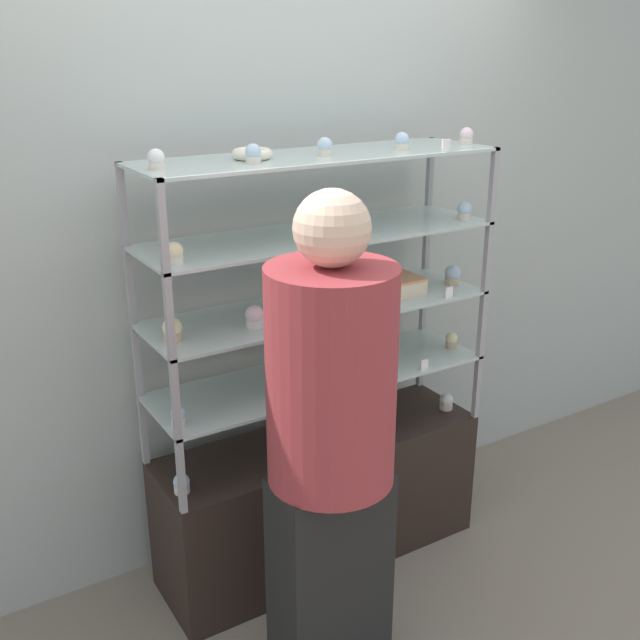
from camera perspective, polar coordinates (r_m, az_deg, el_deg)
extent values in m
plane|color=gray|center=(3.43, 0.00, -17.36)|extent=(20.00, 20.00, 0.00)
cube|color=#A8B2AD|center=(3.13, -3.37, 5.48)|extent=(8.00, 0.05, 2.60)
cube|color=black|center=(3.27, 0.00, -13.38)|extent=(1.37, 0.41, 0.57)
cube|color=#99999E|center=(2.96, -13.31, -8.12)|extent=(0.02, 0.02, 0.29)
cube|color=#99999E|center=(3.55, 7.67, -2.80)|extent=(0.02, 0.02, 0.29)
cube|color=#99999E|center=(2.64, -10.54, -11.58)|extent=(0.02, 0.02, 0.29)
cube|color=#99999E|center=(3.29, 11.87, -4.99)|extent=(0.02, 0.02, 0.29)
cube|color=#B2C6C1|center=(2.99, 0.00, -4.26)|extent=(1.37, 0.41, 0.01)
cube|color=#99999E|center=(2.84, -13.77, -2.97)|extent=(0.02, 0.02, 0.29)
cube|color=#99999E|center=(3.45, 7.89, 1.62)|extent=(0.02, 0.02, 0.29)
cube|color=#99999E|center=(2.50, -10.96, -5.96)|extent=(0.02, 0.02, 0.29)
cube|color=#99999E|center=(3.18, 12.24, -0.28)|extent=(0.02, 0.02, 0.29)
cube|color=#B2C6C1|center=(2.88, 0.00, 0.96)|extent=(1.37, 0.41, 0.01)
cube|color=#99999E|center=(2.74, -14.27, 2.59)|extent=(0.02, 0.02, 0.29)
cube|color=#99999E|center=(3.37, 8.13, 6.27)|extent=(0.02, 0.02, 0.29)
cube|color=#99999E|center=(2.39, -11.41, 0.26)|extent=(0.02, 0.02, 0.29)
cube|color=#99999E|center=(3.09, 12.63, 4.73)|extent=(0.02, 0.02, 0.29)
cube|color=#B2C6C1|center=(2.80, 0.00, 6.54)|extent=(1.37, 0.41, 0.01)
cube|color=#99999E|center=(2.67, -14.80, 8.50)|extent=(0.02, 0.02, 0.29)
cube|color=#99999E|center=(3.31, 8.37, 11.12)|extent=(0.02, 0.02, 0.29)
cube|color=#99999E|center=(2.31, -11.90, 6.99)|extent=(0.02, 0.02, 0.29)
cube|color=#99999E|center=(3.03, 13.05, 9.99)|extent=(0.02, 0.02, 0.29)
cube|color=#B2C6C1|center=(2.75, 0.00, 12.40)|extent=(1.37, 0.41, 0.01)
cylinder|color=brown|center=(3.00, -1.24, -3.03)|extent=(0.15, 0.15, 0.10)
cylinder|color=silver|center=(2.98, -1.25, -2.03)|extent=(0.16, 0.16, 0.02)
cube|color=beige|center=(3.03, 5.51, 2.52)|extent=(0.23, 0.17, 0.06)
cube|color=#E5996B|center=(3.02, 5.53, 3.13)|extent=(0.23, 0.17, 0.01)
cylinder|color=white|center=(2.82, -10.47, -12.54)|extent=(0.06, 0.06, 0.03)
sphere|color=silver|center=(2.80, -10.51, -12.02)|extent=(0.06, 0.06, 0.06)
cylinder|color=white|center=(3.08, 0.29, -9.08)|extent=(0.06, 0.06, 0.03)
sphere|color=#8C5B42|center=(3.07, 0.29, -8.59)|extent=(0.06, 0.06, 0.06)
cylinder|color=beige|center=(3.39, 9.57, -6.48)|extent=(0.06, 0.06, 0.03)
sphere|color=white|center=(3.38, 9.60, -6.02)|extent=(0.06, 0.06, 0.06)
cube|color=white|center=(2.85, -2.64, -11.49)|extent=(0.04, 0.00, 0.04)
cylinder|color=white|center=(2.65, -10.73, -7.57)|extent=(0.05, 0.05, 0.03)
sphere|color=silver|center=(2.63, -10.77, -7.01)|extent=(0.05, 0.05, 0.05)
cylinder|color=beige|center=(2.83, -2.65, -5.32)|extent=(0.05, 0.05, 0.03)
sphere|color=#F4EAB2|center=(2.81, -2.66, -4.79)|extent=(0.05, 0.05, 0.05)
cylinder|color=white|center=(3.02, 4.58, -3.67)|extent=(0.05, 0.05, 0.03)
sphere|color=#F4EAB2|center=(3.00, 4.59, -3.17)|extent=(0.05, 0.05, 0.05)
cylinder|color=#CCB28C|center=(3.29, 9.95, -1.84)|extent=(0.05, 0.05, 0.03)
sphere|color=#F4EAB2|center=(3.28, 9.98, -1.37)|extent=(0.05, 0.05, 0.05)
cube|color=white|center=(3.05, 7.97, -3.40)|extent=(0.04, 0.00, 0.04)
cylinder|color=#CCB28C|center=(2.59, -11.14, -1.24)|extent=(0.06, 0.06, 0.03)
sphere|color=#F4EAB2|center=(2.57, -11.19, -0.55)|extent=(0.07, 0.07, 0.07)
cylinder|color=white|center=(2.67, -4.99, -0.23)|extent=(0.06, 0.06, 0.03)
sphere|color=silver|center=(2.66, -5.02, 0.44)|extent=(0.07, 0.07, 0.07)
cylinder|color=beige|center=(2.79, 0.86, 0.72)|extent=(0.06, 0.06, 0.03)
sphere|color=silver|center=(2.77, 0.86, 1.37)|extent=(0.07, 0.07, 0.07)
cylinder|color=#CCB28C|center=(3.20, 10.04, 2.99)|extent=(0.06, 0.06, 0.03)
sphere|color=silver|center=(3.19, 10.07, 3.57)|extent=(0.07, 0.07, 0.07)
cube|color=white|center=(3.01, 9.82, 2.09)|extent=(0.04, 0.00, 0.04)
cylinder|color=white|center=(2.44, -11.01, 4.54)|extent=(0.06, 0.06, 0.03)
sphere|color=#F4EAB2|center=(2.43, -11.06, 5.19)|extent=(0.06, 0.06, 0.06)
cylinder|color=beige|center=(2.74, 1.03, 6.63)|extent=(0.06, 0.06, 0.03)
sphere|color=#F4EAB2|center=(2.73, 1.03, 7.22)|extent=(0.06, 0.06, 0.06)
cylinder|color=beige|center=(3.08, 10.93, 7.79)|extent=(0.06, 0.06, 0.03)
sphere|color=silver|center=(3.07, 10.96, 8.31)|extent=(0.06, 0.06, 0.06)
cube|color=white|center=(2.60, 0.49, 6.09)|extent=(0.04, 0.00, 0.04)
cylinder|color=beige|center=(2.45, -12.34, 11.42)|extent=(0.05, 0.05, 0.02)
sphere|color=white|center=(2.45, -12.38, 12.03)|extent=(0.05, 0.05, 0.05)
cylinder|color=beige|center=(2.53, -5.11, 12.06)|extent=(0.05, 0.05, 0.02)
sphere|color=silver|center=(2.53, -5.13, 12.65)|extent=(0.05, 0.05, 0.05)
cylinder|color=beige|center=(2.70, 0.36, 12.65)|extent=(0.05, 0.05, 0.02)
sphere|color=silver|center=(2.70, 0.36, 13.21)|extent=(0.05, 0.05, 0.05)
cylinder|color=beige|center=(2.88, 6.25, 13.00)|extent=(0.05, 0.05, 0.02)
sphere|color=silver|center=(2.87, 6.27, 13.53)|extent=(0.05, 0.05, 0.05)
cylinder|color=beige|center=(3.08, 11.07, 13.24)|extent=(0.05, 0.05, 0.02)
sphere|color=silver|center=(3.08, 11.10, 13.72)|extent=(0.05, 0.05, 0.05)
cube|color=white|center=(2.85, 9.57, 12.98)|extent=(0.04, 0.00, 0.04)
torus|color=#EFE5CC|center=(2.63, -5.19, 12.50)|extent=(0.14, 0.14, 0.04)
cube|color=black|center=(2.67, 0.77, -19.14)|extent=(0.38, 0.21, 0.80)
cylinder|color=#993338|center=(2.27, 0.86, -4.39)|extent=(0.40, 0.40, 0.70)
sphere|color=beige|center=(2.12, 0.92, 7.00)|extent=(0.23, 0.23, 0.23)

